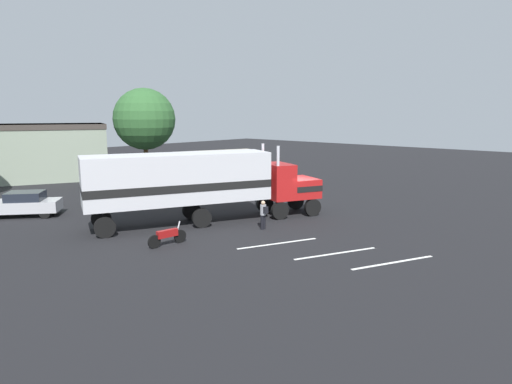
% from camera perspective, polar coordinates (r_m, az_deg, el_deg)
% --- Properties ---
extents(ground_plane, '(120.00, 120.00, 0.00)m').
position_cam_1_polar(ground_plane, '(29.12, 4.84, -2.73)').
color(ground_plane, black).
extents(lane_stripe_near, '(4.10, 1.91, 0.01)m').
position_cam_1_polar(lane_stripe_near, '(22.48, 2.79, -6.58)').
color(lane_stripe_near, silver).
rests_on(lane_stripe_near, ground_plane).
extents(lane_stripe_mid, '(4.07, 1.97, 0.01)m').
position_cam_1_polar(lane_stripe_mid, '(21.25, 10.16, -7.72)').
color(lane_stripe_mid, silver).
rests_on(lane_stripe_mid, ground_plane).
extents(lane_stripe_far, '(4.08, 1.95, 0.01)m').
position_cam_1_polar(lane_stripe_far, '(20.60, 17.10, -8.60)').
color(lane_stripe_far, silver).
rests_on(lane_stripe_far, ground_plane).
extents(semi_truck, '(13.89, 8.24, 4.50)m').
position_cam_1_polar(semi_truck, '(26.27, -7.48, 1.42)').
color(semi_truck, '#B21919').
rests_on(semi_truck, ground_plane).
extents(person_bystander, '(0.34, 0.46, 1.63)m').
position_cam_1_polar(person_bystander, '(24.92, 0.94, -2.79)').
color(person_bystander, black).
rests_on(person_bystander, ground_plane).
extents(parked_bus, '(11.23, 5.96, 3.40)m').
position_cam_1_polar(parked_bus, '(35.19, -8.09, 2.85)').
color(parked_bus, '#BFB29E').
rests_on(parked_bus, ground_plane).
extents(parked_car, '(4.55, 4.17, 1.57)m').
position_cam_1_polar(parked_car, '(31.61, -27.54, -1.34)').
color(parked_car, '#B7B7BC').
rests_on(parked_car, ground_plane).
extents(motorcycle, '(2.11, 0.36, 1.12)m').
position_cam_1_polar(motorcycle, '(22.46, -11.21, -5.52)').
color(motorcycle, black).
rests_on(motorcycle, ground_plane).
extents(tree_left, '(6.00, 6.00, 8.81)m').
position_cam_1_polar(tree_left, '(45.55, -14.03, 8.99)').
color(tree_left, brown).
rests_on(tree_left, ground_plane).
extents(building_backdrop, '(16.96, 12.17, 5.38)m').
position_cam_1_polar(building_backdrop, '(47.95, -28.20, 4.67)').
color(building_backdrop, gray).
rests_on(building_backdrop, ground_plane).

